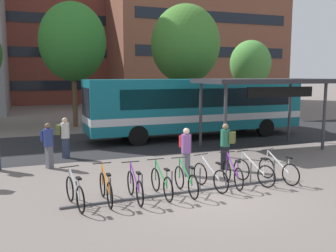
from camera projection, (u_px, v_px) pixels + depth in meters
The scene contains 23 objects.
ground at pixel (206, 195), 10.74m from camera, with size 200.00×200.00×0.00m, color #6B605B.
bus_lane_asphalt at pixel (126, 142), 19.13m from camera, with size 80.00×7.20×0.01m, color #232326.
city_bus at pixel (196, 105), 20.27m from camera, with size 12.06×2.73×3.20m.
bike_rack at pixel (186, 190), 10.92m from camera, with size 7.22×0.26×0.70m.
parked_bicycle_silver_0 at pixel (75, 193), 9.70m from camera, with size 0.52×1.71×0.99m.
parked_bicycle_orange_1 at pixel (106, 189), 10.06m from camera, with size 0.52×1.72×0.99m.
parked_bicycle_purple_2 at pixel (135, 187), 10.22m from camera, with size 0.52×1.72×0.99m.
parked_bicycle_green_3 at pixel (162, 183), 10.56m from camera, with size 0.52×1.72×0.99m.
parked_bicycle_green_4 at pixel (186, 181), 10.78m from camera, with size 0.52×1.72×0.99m.
parked_bicycle_silver_5 at pixel (210, 177), 11.24m from camera, with size 0.52×1.71×0.99m.
parked_bicycle_purple_6 at pixel (232, 174), 11.56m from camera, with size 0.52×1.71×0.99m.
parked_bicycle_white_7 at pixel (253, 172), 11.78m from camera, with size 0.63×1.67×0.99m.
parked_bicycle_white_8 at pixel (278, 170), 12.00m from camera, with size 0.52×1.71×0.99m.
transit_shelter at pixel (263, 83), 17.17m from camera, with size 5.99×3.55×3.26m.
commuter_navy_pack_0 at pixel (48, 142), 13.67m from camera, with size 0.51×0.60×1.70m.
commuter_olive_pack_3 at pixel (226, 143), 13.46m from camera, with size 0.59×0.58×1.70m.
commuter_red_pack_4 at pixel (186, 148), 12.69m from camera, with size 0.36×0.53×1.66m.
commuter_olive_pack_5 at pixel (64, 135), 15.33m from camera, with size 0.60×0.51×1.70m.
street_tree_0 at pixel (73, 42), 24.03m from camera, with size 4.29×4.29×8.08m.
street_tree_2 at pixel (185, 44), 25.53m from camera, with size 4.75×4.75×8.21m.
street_tree_3 at pixel (250, 64), 30.29m from camera, with size 3.34×3.34×6.21m.
building_right_wing at pixel (193, 11), 44.25m from camera, with size 19.98×11.29×21.90m.
building_centre_block at pixel (55, 43), 47.47m from camera, with size 16.46×12.66×14.76m.
Camera 1 is at (-4.73, -9.29, 3.46)m, focal length 39.73 mm.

